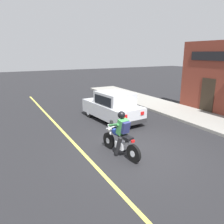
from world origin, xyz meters
TOP-DOWN VIEW (x-y plane):
  - ground_plane at (0.00, 0.00)m, footprint 80.00×80.00m
  - sidewalk_curb at (5.40, 3.00)m, footprint 2.60×22.00m
  - lane_stripe at (-1.80, 3.00)m, footprint 0.12×19.80m
  - motorcycle_with_rider at (-0.66, 0.10)m, footprint 0.65×2.01m
  - car_hatchback at (1.05, 3.82)m, footprint 1.97×3.91m

SIDE VIEW (x-z plane):
  - ground_plane at x=0.00m, z-range 0.00..0.00m
  - lane_stripe at x=-1.80m, z-range 0.00..0.01m
  - sidewalk_curb at x=5.40m, z-range 0.00..0.14m
  - motorcycle_with_rider at x=-0.66m, z-range -0.13..1.49m
  - car_hatchback at x=1.05m, z-range -0.02..1.55m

